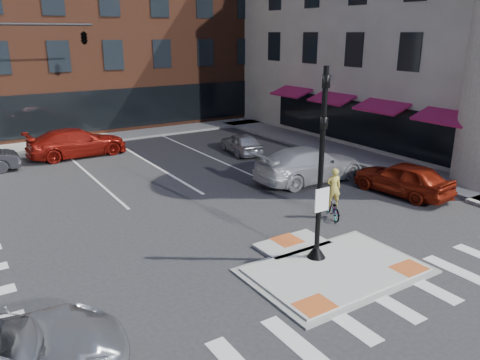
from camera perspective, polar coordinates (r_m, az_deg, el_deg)
ground at (r=15.19m, az=10.25°, el=-10.18°), size 120.00×120.00×0.00m
refuge_island at (r=15.00m, az=10.93°, el=-10.38°), size 5.40×4.65×0.13m
sidewalk_e at (r=29.02m, az=12.69°, el=3.34°), size 3.00×24.00×0.15m
sidewalk_n at (r=34.72m, az=-11.13°, el=5.74°), size 26.00×3.00×0.15m
building_n at (r=43.49m, az=-16.94°, el=17.92°), size 24.40×18.40×15.50m
building_e at (r=37.49m, az=24.14°, el=17.73°), size 21.90×23.90×17.70m
building_far_right at (r=66.30m, az=-17.21°, el=15.97°), size 12.00×12.00×12.00m
signal_pole at (r=14.53m, az=9.70°, el=-1.33°), size 0.60×0.60×5.98m
mast_arm_signal at (r=28.33m, az=-21.35°, el=14.82°), size 6.10×2.24×8.00m
red_sedan at (r=22.16m, az=19.23°, el=0.21°), size 2.29×4.62×1.52m
white_pickup at (r=23.10m, az=8.48°, el=1.90°), size 5.84×2.52×1.67m
bg_car_silver at (r=28.17m, az=0.14°, el=4.52°), size 2.05×3.92×1.27m
bg_car_red at (r=29.12m, az=-19.24°, el=4.34°), size 5.72×2.46×1.64m
cyclist at (r=18.72m, az=11.24°, el=-2.52°), size 1.15×1.64×2.01m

